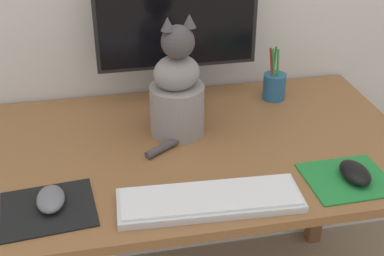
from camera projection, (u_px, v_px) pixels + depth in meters
name	position (u px, v px, depth m)	size (l,w,h in m)	color
desk	(195.00, 175.00, 1.52)	(1.20, 0.72, 0.71)	brown
monitor	(176.00, 28.00, 1.57)	(0.49, 0.17, 0.43)	black
keyboard	(210.00, 200.00, 1.24)	(0.44, 0.16, 0.02)	silver
mousepad_left	(48.00, 209.00, 1.22)	(0.23, 0.20, 0.00)	black
mousepad_right	(347.00, 179.00, 1.33)	(0.21, 0.19, 0.00)	#238438
computer_mouse_left	(51.00, 199.00, 1.23)	(0.06, 0.10, 0.03)	slate
computer_mouse_right	(355.00, 173.00, 1.32)	(0.07, 0.11, 0.03)	black
cat	(177.00, 92.00, 1.47)	(0.20, 0.23, 0.35)	gray
pen_cup	(274.00, 85.00, 1.70)	(0.07, 0.07, 0.17)	#286089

